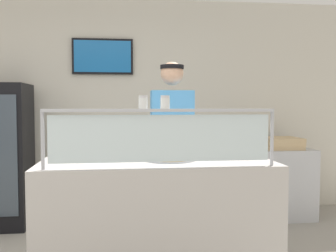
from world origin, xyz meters
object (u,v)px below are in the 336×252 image
object	(u,v)px
pepper_flake_shaker	(165,103)
drink_fridge	(0,155)
pizza_server	(168,155)
worker_figure	(173,145)
parmesan_shaker	(143,103)
pizza_box_stack	(281,143)
pizza_tray	(170,158)

from	to	relation	value
pepper_flake_shaker	drink_fridge	bearing A→B (deg)	130.59
drink_fridge	pepper_flake_shaker	bearing A→B (deg)	-49.41
pizza_server	drink_fridge	bearing A→B (deg)	149.71
pizza_server	worker_figure	distance (m)	0.59
parmesan_shaker	worker_figure	size ratio (longest dim) A/B	0.05
pepper_flake_shaker	parmesan_shaker	bearing A→B (deg)	180.00
pepper_flake_shaker	worker_figure	world-z (taller)	worker_figure
pizza_server	pepper_flake_shaker	xyz separation A→B (m)	(-0.06, -0.32, 0.39)
drink_fridge	pizza_server	bearing A→B (deg)	-43.08
parmesan_shaker	drink_fridge	distance (m)	2.49
parmesan_shaker	pepper_flake_shaker	size ratio (longest dim) A/B	1.00
parmesan_shaker	pepper_flake_shaker	distance (m)	0.15
pepper_flake_shaker	pizza_box_stack	bearing A→B (deg)	48.84
pizza_tray	pizza_server	world-z (taller)	pizza_server
pizza_server	pizza_tray	bearing A→B (deg)	68.93
pizza_tray	drink_fridge	distance (m)	2.33
pizza_tray	parmesan_shaker	size ratio (longest dim) A/B	4.50
pizza_server	pepper_flake_shaker	bearing A→B (deg)	-87.82
pizza_server	worker_figure	xyz separation A→B (m)	(0.11, 0.58, 0.02)
pepper_flake_shaker	pizza_box_stack	distance (m)	2.52
parmesan_shaker	worker_figure	bearing A→B (deg)	70.52
parmesan_shaker	pizza_box_stack	distance (m)	2.62
pizza_tray	worker_figure	xyz separation A→B (m)	(0.10, 0.56, 0.04)
parmesan_shaker	pizza_box_stack	size ratio (longest dim) A/B	0.20
parmesan_shaker	drink_fridge	world-z (taller)	drink_fridge
pizza_server	pizza_box_stack	bearing A→B (deg)	57.28
parmesan_shaker	pizza_box_stack	world-z (taller)	parmesan_shaker
pepper_flake_shaker	drink_fridge	xyz separation A→B (m)	(-1.64, 1.91, -0.58)
pizza_tray	parmesan_shaker	xyz separation A→B (m)	(-0.22, -0.34, 0.42)
pizza_tray	pepper_flake_shaker	world-z (taller)	pepper_flake_shaker
parmesan_shaker	pizza_box_stack	xyz separation A→B (m)	(1.78, 1.87, -0.48)
pizza_tray	pepper_flake_shaker	bearing A→B (deg)	-102.16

